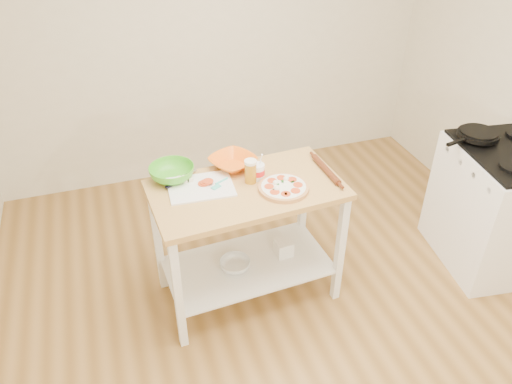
{
  "coord_description": "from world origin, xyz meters",
  "views": [
    {
      "loc": [
        -0.98,
        -1.97,
        2.63
      ],
      "look_at": [
        -0.17,
        0.5,
        0.85
      ],
      "focal_mm": 35.0,
      "sensor_mm": 36.0,
      "label": 1
    }
  ],
  "objects_px": {
    "shelf_glass_bowl": "(235,265)",
    "shelf_bin": "(283,248)",
    "cutting_board": "(200,186)",
    "beer_pint": "(251,171)",
    "yogurt_tub": "(258,172)",
    "skillet": "(478,135)",
    "spatula": "(219,184)",
    "pizza": "(283,187)",
    "prep_island": "(247,219)",
    "orange_bowl": "(233,162)",
    "green_bowl": "(172,173)",
    "gas_stove": "(499,206)",
    "rolling_pin": "(326,170)",
    "knife": "(177,181)"
  },
  "relations": [
    {
      "from": "prep_island",
      "to": "shelf_glass_bowl",
      "type": "xyz_separation_m",
      "value": [
        -0.1,
        -0.02,
        -0.36
      ]
    },
    {
      "from": "cutting_board",
      "to": "orange_bowl",
      "type": "xyz_separation_m",
      "value": [
        0.26,
        0.17,
        0.03
      ]
    },
    {
      "from": "rolling_pin",
      "to": "knife",
      "type": "bearing_deg",
      "value": 169.47
    },
    {
      "from": "rolling_pin",
      "to": "shelf_bin",
      "type": "height_order",
      "value": "rolling_pin"
    },
    {
      "from": "pizza",
      "to": "gas_stove",
      "type": "bearing_deg",
      "value": -4.22
    },
    {
      "from": "shelf_glass_bowl",
      "to": "cutting_board",
      "type": "bearing_deg",
      "value": 149.39
    },
    {
      "from": "green_bowl",
      "to": "rolling_pin",
      "type": "xyz_separation_m",
      "value": [
        0.96,
        -0.24,
        -0.02
      ]
    },
    {
      "from": "knife",
      "to": "green_bowl",
      "type": "xyz_separation_m",
      "value": [
        -0.02,
        0.06,
        0.03
      ]
    },
    {
      "from": "pizza",
      "to": "beer_pint",
      "type": "height_order",
      "value": "beer_pint"
    },
    {
      "from": "pizza",
      "to": "cutting_board",
      "type": "xyz_separation_m",
      "value": [
        -0.48,
        0.18,
        -0.01
      ]
    },
    {
      "from": "spatula",
      "to": "rolling_pin",
      "type": "relative_size",
      "value": 0.38
    },
    {
      "from": "skillet",
      "to": "yogurt_tub",
      "type": "xyz_separation_m",
      "value": [
        -1.62,
        0.05,
        -0.02
      ]
    },
    {
      "from": "skillet",
      "to": "spatula",
      "type": "bearing_deg",
      "value": 166.42
    },
    {
      "from": "shelf_glass_bowl",
      "to": "shelf_bin",
      "type": "distance_m",
      "value": 0.37
    },
    {
      "from": "beer_pint",
      "to": "yogurt_tub",
      "type": "relative_size",
      "value": 0.83
    },
    {
      "from": "skillet",
      "to": "orange_bowl",
      "type": "distance_m",
      "value": 1.75
    },
    {
      "from": "prep_island",
      "to": "shelf_glass_bowl",
      "type": "bearing_deg",
      "value": -170.98
    },
    {
      "from": "orange_bowl",
      "to": "beer_pint",
      "type": "xyz_separation_m",
      "value": [
        0.06,
        -0.21,
        0.04
      ]
    },
    {
      "from": "green_bowl",
      "to": "orange_bowl",
      "type": "bearing_deg",
      "value": 2.82
    },
    {
      "from": "gas_stove",
      "to": "cutting_board",
      "type": "relative_size",
      "value": 2.65
    },
    {
      "from": "pizza",
      "to": "orange_bowl",
      "type": "xyz_separation_m",
      "value": [
        -0.22,
        0.36,
        0.02
      ]
    },
    {
      "from": "orange_bowl",
      "to": "green_bowl",
      "type": "height_order",
      "value": "green_bowl"
    },
    {
      "from": "spatula",
      "to": "shelf_glass_bowl",
      "type": "relative_size",
      "value": 0.63
    },
    {
      "from": "skillet",
      "to": "beer_pint",
      "type": "relative_size",
      "value": 2.89
    },
    {
      "from": "green_bowl",
      "to": "gas_stove",
      "type": "bearing_deg",
      "value": -11.34
    },
    {
      "from": "yogurt_tub",
      "to": "prep_island",
      "type": "bearing_deg",
      "value": -142.63
    },
    {
      "from": "shelf_glass_bowl",
      "to": "pizza",
      "type": "bearing_deg",
      "value": -14.21
    },
    {
      "from": "skillet",
      "to": "shelf_glass_bowl",
      "type": "xyz_separation_m",
      "value": [
        -1.81,
        -0.03,
        -0.68
      ]
    },
    {
      "from": "gas_stove",
      "to": "green_bowl",
      "type": "bearing_deg",
      "value": 176.5
    },
    {
      "from": "pizza",
      "to": "cutting_board",
      "type": "relative_size",
      "value": 0.75
    },
    {
      "from": "shelf_glass_bowl",
      "to": "shelf_bin",
      "type": "height_order",
      "value": "shelf_bin"
    },
    {
      "from": "cutting_board",
      "to": "yogurt_tub",
      "type": "distance_m",
      "value": 0.38
    },
    {
      "from": "gas_stove",
      "to": "orange_bowl",
      "type": "xyz_separation_m",
      "value": [
        -1.88,
        0.48,
        0.46
      ]
    },
    {
      "from": "spatula",
      "to": "green_bowl",
      "type": "xyz_separation_m",
      "value": [
        -0.26,
        0.17,
        0.03
      ]
    },
    {
      "from": "shelf_glass_bowl",
      "to": "prep_island",
      "type": "bearing_deg",
      "value": 9.02
    },
    {
      "from": "spatula",
      "to": "yogurt_tub",
      "type": "bearing_deg",
      "value": -26.22
    },
    {
      "from": "prep_island",
      "to": "pizza",
      "type": "relative_size",
      "value": 3.92
    },
    {
      "from": "gas_stove",
      "to": "orange_bowl",
      "type": "bearing_deg",
      "value": 173.56
    },
    {
      "from": "pizza",
      "to": "orange_bowl",
      "type": "relative_size",
      "value": 1.1
    },
    {
      "from": "orange_bowl",
      "to": "rolling_pin",
      "type": "bearing_deg",
      "value": -24.91
    },
    {
      "from": "prep_island",
      "to": "pizza",
      "type": "distance_m",
      "value": 0.35
    },
    {
      "from": "cutting_board",
      "to": "spatula",
      "type": "height_order",
      "value": "cutting_board"
    },
    {
      "from": "spatula",
      "to": "shelf_glass_bowl",
      "type": "xyz_separation_m",
      "value": [
        0.06,
        -0.09,
        -0.62
      ]
    },
    {
      "from": "pizza",
      "to": "cutting_board",
      "type": "height_order",
      "value": "pizza"
    },
    {
      "from": "gas_stove",
      "to": "spatula",
      "type": "height_order",
      "value": "gas_stove"
    },
    {
      "from": "pizza",
      "to": "knife",
      "type": "relative_size",
      "value": 1.35
    },
    {
      "from": "gas_stove",
      "to": "orange_bowl",
      "type": "distance_m",
      "value": 2.0
    },
    {
      "from": "cutting_board",
      "to": "orange_bowl",
      "type": "distance_m",
      "value": 0.32
    },
    {
      "from": "yogurt_tub",
      "to": "shelf_glass_bowl",
      "type": "distance_m",
      "value": 0.69
    },
    {
      "from": "skillet",
      "to": "yogurt_tub",
      "type": "height_order",
      "value": "yogurt_tub"
    }
  ]
}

